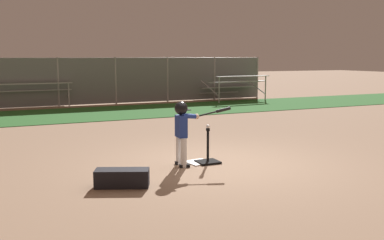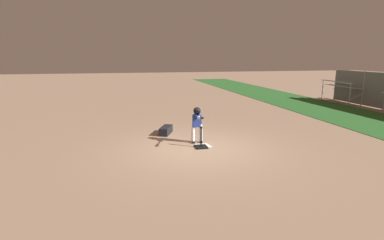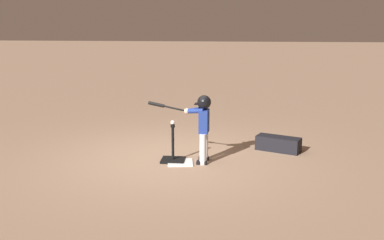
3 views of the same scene
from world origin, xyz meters
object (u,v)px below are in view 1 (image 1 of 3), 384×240
at_px(batting_tee, 208,158).
at_px(bleachers_center, 24,95).
at_px(batter_child, 183,125).
at_px(baseball, 208,126).
at_px(bleachers_right_center, 229,87).
at_px(equipment_bag, 122,178).

distance_m(batting_tee, bleachers_center, 12.04).
height_order(batter_child, baseball, batter_child).
xyz_separation_m(bleachers_center, bleachers_right_center, (9.07, -0.84, 0.09)).
relative_size(bleachers_right_center, equipment_bag, 3.47).
xyz_separation_m(batter_child, baseball, (0.52, 0.00, -0.06)).
xyz_separation_m(batter_child, bleachers_right_center, (7.20, 10.96, -0.18)).
bearing_deg(bleachers_right_center, equipment_bag, -126.13).
height_order(bleachers_right_center, equipment_bag, bleachers_right_center).
xyz_separation_m(batter_child, equipment_bag, (-1.42, -0.85, -0.63)).
bearing_deg(baseball, bleachers_right_center, 58.62).
bearing_deg(bleachers_center, baseball, -78.55).
distance_m(batter_child, baseball, 0.52).
distance_m(bleachers_center, equipment_bag, 12.66).
height_order(batter_child, bleachers_center, batter_child).
xyz_separation_m(baseball, bleachers_center, (-2.39, 11.80, -0.22)).
distance_m(batter_child, equipment_bag, 1.77).
bearing_deg(batter_child, bleachers_right_center, 56.70).
height_order(batting_tee, baseball, baseball).
relative_size(baseball, bleachers_right_center, 0.03).
distance_m(batting_tee, baseball, 0.62).
height_order(baseball, equipment_bag, baseball).
bearing_deg(batting_tee, bleachers_center, 101.45).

